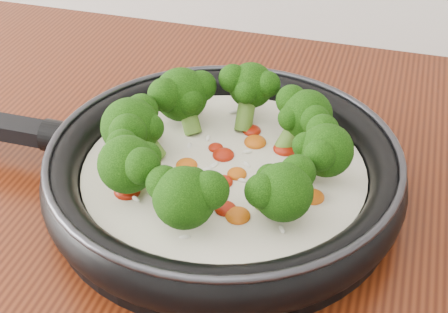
% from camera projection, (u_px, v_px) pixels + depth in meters
% --- Properties ---
extents(skillet, '(0.56, 0.36, 0.10)m').
position_uv_depth(skillet, '(219.00, 166.00, 0.63)').
color(skillet, black).
rests_on(skillet, counter).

